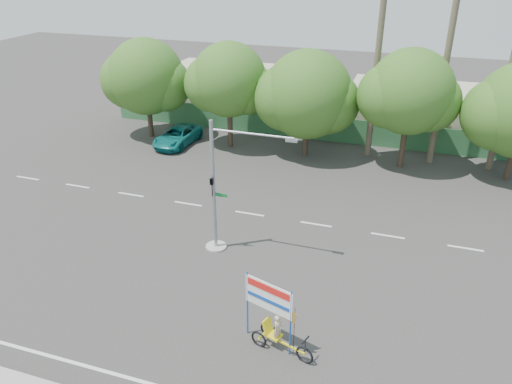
% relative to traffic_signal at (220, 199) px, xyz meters
% --- Properties ---
extents(ground, '(120.00, 120.00, 0.00)m').
position_rel_traffic_signal_xyz_m(ground, '(2.20, -3.98, -2.92)').
color(ground, '#33302D').
rests_on(ground, ground).
extents(fence, '(38.00, 0.08, 2.00)m').
position_rel_traffic_signal_xyz_m(fence, '(2.20, 17.52, -1.92)').
color(fence, '#336B3D').
rests_on(fence, ground).
extents(building_left, '(12.00, 8.00, 4.00)m').
position_rel_traffic_signal_xyz_m(building_left, '(-7.80, 22.02, -0.92)').
color(building_left, '#B5AD90').
rests_on(building_left, ground).
extents(building_right, '(14.00, 8.00, 3.60)m').
position_rel_traffic_signal_xyz_m(building_right, '(10.20, 22.02, -1.12)').
color(building_right, '#B5AD90').
rests_on(building_right, ground).
extents(tree_far_left, '(7.14, 6.00, 7.96)m').
position_rel_traffic_signal_xyz_m(tree_far_left, '(-11.85, 14.02, 1.84)').
color(tree_far_left, '#473828').
rests_on(tree_far_left, ground).
extents(tree_left, '(6.66, 5.60, 8.07)m').
position_rel_traffic_signal_xyz_m(tree_left, '(-4.85, 14.02, 2.14)').
color(tree_left, '#473828').
rests_on(tree_left, ground).
extents(tree_center, '(7.62, 6.40, 7.85)m').
position_rel_traffic_signal_xyz_m(tree_center, '(1.14, 14.02, 1.55)').
color(tree_center, '#473828').
rests_on(tree_center, ground).
extents(tree_right, '(6.90, 5.80, 8.36)m').
position_rel_traffic_signal_xyz_m(tree_right, '(8.15, 14.02, 2.32)').
color(tree_right, '#473828').
rests_on(tree_right, ground).
extents(palm_tall, '(3.73, 3.79, 17.45)m').
position_rel_traffic_signal_xyz_m(palm_tall, '(10.20, 15.52, 7.55)').
color(palm_tall, '#70604C').
rests_on(palm_tall, ground).
extents(palm_short, '(3.73, 3.79, 14.45)m').
position_rel_traffic_signal_xyz_m(palm_short, '(5.70, 15.52, 5.94)').
color(palm_short, '#70604C').
rests_on(palm_short, ground).
extents(traffic_signal, '(4.72, 1.10, 7.00)m').
position_rel_traffic_signal_xyz_m(traffic_signal, '(0.00, 0.00, 0.00)').
color(traffic_signal, gray).
rests_on(traffic_signal, ground).
extents(trike_billboard, '(3.01, 1.28, 3.09)m').
position_rel_traffic_signal_xyz_m(trike_billboard, '(4.63, -5.95, -1.68)').
color(trike_billboard, black).
rests_on(trike_billboard, ground).
extents(pickup_truck, '(2.61, 5.12, 1.38)m').
position_rel_traffic_signal_xyz_m(pickup_truck, '(-8.88, 12.98, -2.23)').
color(pickup_truck, '#0F6F6C').
rests_on(pickup_truck, ground).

